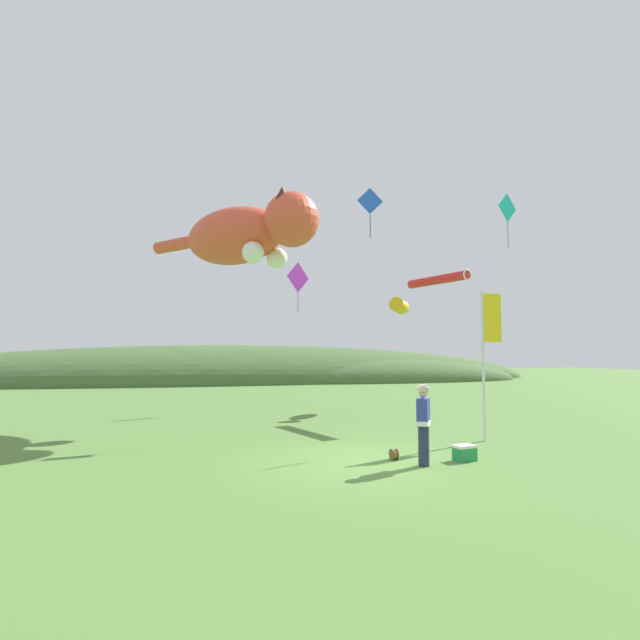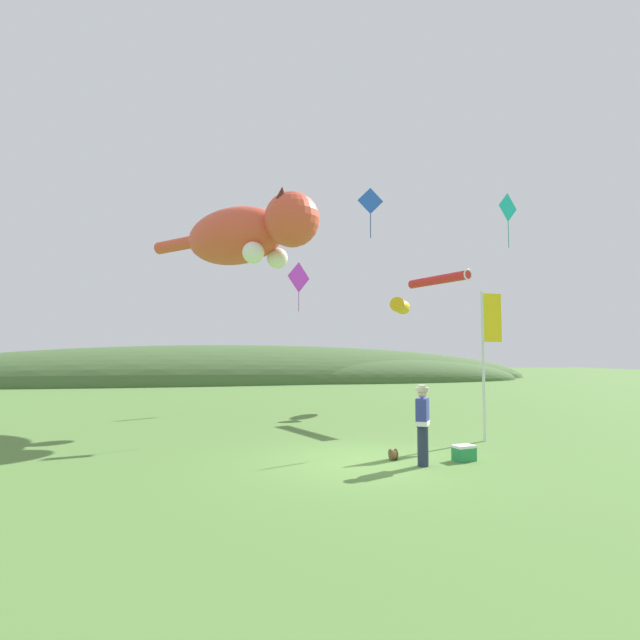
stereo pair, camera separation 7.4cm
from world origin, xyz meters
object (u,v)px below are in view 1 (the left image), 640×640
at_px(picnic_cooler, 465,453).
at_px(kite_diamond_blue, 370,202).
at_px(kite_diamond_teal, 507,208).
at_px(kite_giant_cat, 246,234).
at_px(kite_spool, 394,454).
at_px(kite_fish_windsock, 401,307).
at_px(kite_tube_streamer, 438,280).
at_px(festival_attendant, 423,422).
at_px(festival_banner_pole, 488,342).
at_px(kite_diamond_violet, 298,278).

xyz_separation_m(picnic_cooler, kite_diamond_blue, (0.31, 6.66, 7.92)).
bearing_deg(kite_diamond_teal, kite_giant_cat, 154.39).
height_order(kite_spool, picnic_cooler, picnic_cooler).
bearing_deg(kite_fish_windsock, kite_tube_streamer, -86.56).
relative_size(festival_attendant, kite_diamond_blue, 0.94).
height_order(festival_banner_pole, kite_diamond_teal, kite_diamond_teal).
distance_m(kite_diamond_blue, kite_diamond_violet, 6.29).
distance_m(kite_fish_windsock, kite_diamond_teal, 7.15).
xyz_separation_m(kite_spool, kite_tube_streamer, (5.06, 6.94, 5.28)).
xyz_separation_m(festival_attendant, kite_fish_windsock, (4.49, 10.85, 3.65)).
xyz_separation_m(kite_fish_windsock, kite_tube_streamer, (0.19, -3.14, 0.81)).
distance_m(kite_spool, festival_banner_pole, 4.79).
bearing_deg(festival_attendant, kite_fish_windsock, 67.49).
xyz_separation_m(picnic_cooler, kite_fish_windsock, (3.33, 10.60, 4.42)).
distance_m(festival_attendant, kite_giant_cat, 10.73).
height_order(festival_banner_pole, kite_tube_streamer, kite_tube_streamer).
relative_size(kite_tube_streamer, kite_diamond_blue, 1.68).
height_order(festival_attendant, kite_diamond_violet, kite_diamond_violet).
bearing_deg(kite_diamond_violet, festival_attendant, -90.31).
relative_size(kite_giant_cat, kite_diamond_violet, 2.95).
height_order(kite_giant_cat, kite_tube_streamer, kite_giant_cat).
relative_size(picnic_cooler, kite_diamond_teal, 0.28).
bearing_deg(kite_tube_streamer, kite_diamond_violet, 132.92).
xyz_separation_m(kite_diamond_teal, kite_diamond_violet, (-5.46, 8.31, -1.42)).
distance_m(kite_fish_windsock, kite_diamond_blue, 6.07).
height_order(kite_fish_windsock, kite_diamond_violet, kite_diamond_violet).
relative_size(kite_fish_windsock, kite_tube_streamer, 0.75).
bearing_deg(festival_banner_pole, kite_tube_streamer, 75.27).
relative_size(kite_fish_windsock, kite_diamond_teal, 1.26).
distance_m(festival_attendant, kite_fish_windsock, 12.30).
bearing_deg(kite_giant_cat, kite_diamond_teal, -25.61).
height_order(picnic_cooler, kite_fish_windsock, kite_fish_windsock).
bearing_deg(festival_attendant, kite_tube_streamer, 58.73).
relative_size(kite_spool, kite_fish_windsock, 0.11).
xyz_separation_m(festival_banner_pole, kite_fish_windsock, (1.22, 8.48, 1.82)).
distance_m(picnic_cooler, kite_diamond_teal, 9.42).
distance_m(festival_attendant, festival_banner_pole, 4.44).
bearing_deg(kite_spool, kite_diamond_blue, 73.21).
distance_m(picnic_cooler, festival_banner_pole, 3.97).
distance_m(kite_spool, kite_tube_streamer, 10.08).
bearing_deg(kite_fish_windsock, kite_diamond_teal, -80.95).
height_order(kite_fish_windsock, kite_diamond_teal, kite_diamond_teal).
height_order(kite_spool, kite_diamond_teal, kite_diamond_teal).
xyz_separation_m(kite_fish_windsock, kite_diamond_blue, (-3.02, -3.94, 3.50)).
relative_size(kite_spool, kite_diamond_teal, 0.13).
height_order(kite_giant_cat, kite_diamond_teal, kite_giant_cat).
bearing_deg(kite_giant_cat, festival_banner_pole, -44.27).
relative_size(picnic_cooler, kite_diamond_violet, 0.23).
relative_size(festival_attendant, kite_giant_cat, 0.26).
bearing_deg(festival_banner_pole, picnic_cooler, -134.85).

